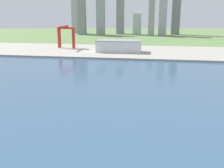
{
  "coord_description": "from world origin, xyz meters",
  "views": [
    {
      "loc": [
        45.67,
        67.82,
        63.69
      ],
      "look_at": [
        18.99,
        230.41,
        18.59
      ],
      "focal_mm": 43.02,
      "sensor_mm": 36.0,
      "label": 1
    }
  ],
  "objects": [
    {
      "name": "warehouse_main",
      "position": [
        -10.83,
        476.96,
        11.45
      ],
      "size": [
        68.52,
        30.98,
        17.85
      ],
      "color": "silver",
      "rests_on": "industrial_pier"
    },
    {
      "name": "industrial_pier",
      "position": [
        0.0,
        490.0,
        1.25
      ],
      "size": [
        840.0,
        140.0,
        2.5
      ],
      "primitive_type": "cube",
      "color": "#A4A093",
      "rests_on": "ground"
    },
    {
      "name": "distant_skyline",
      "position": [
        -37.63,
        818.68,
        60.24
      ],
      "size": [
        306.81,
        67.91,
        156.48
      ],
      "color": "#A4A1A8",
      "rests_on": "ground"
    },
    {
      "name": "ground_plane",
      "position": [
        0.0,
        300.0,
        0.0
      ],
      "size": [
        2400.0,
        2400.0,
        0.0
      ],
      "primitive_type": "plane",
      "color": "#608149"
    },
    {
      "name": "port_crane_red",
      "position": [
        -104.82,
        505.98,
        29.72
      ],
      "size": [
        27.48,
        38.87,
        37.35
      ],
      "color": "red",
      "rests_on": "industrial_pier"
    },
    {
      "name": "water_bay",
      "position": [
        0.0,
        240.0,
        0.07
      ],
      "size": [
        840.0,
        360.0,
        0.15
      ],
      "primitive_type": "cube",
      "color": "#385675",
      "rests_on": "ground"
    }
  ]
}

